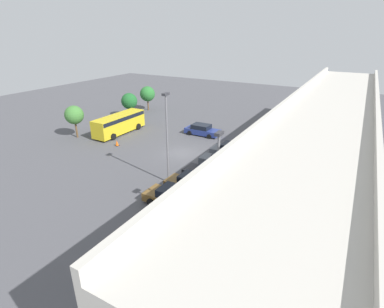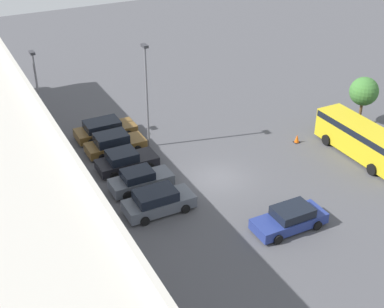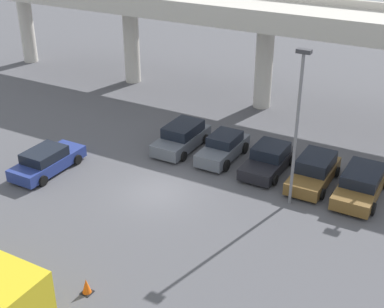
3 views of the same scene
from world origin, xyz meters
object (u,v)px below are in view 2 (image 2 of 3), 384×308
parked_car_4 (114,143)px  tree_front_right (364,91)px  lamp_post_mid_lot (38,90)px  parked_car_5 (105,129)px  lamp_post_near_aisle (147,89)px  traffic_cone (297,139)px  parked_car_3 (126,161)px  parked_car_0 (290,219)px  parked_car_2 (140,180)px  shuttle_bus (362,138)px  parked_car_1 (158,201)px

parked_car_4 → tree_front_right: 20.84m
tree_front_right → lamp_post_mid_lot: bearing=69.0°
parked_car_5 → lamp_post_near_aisle: (-3.03, -2.57, 4.11)m
parked_car_5 → lamp_post_near_aisle: lamp_post_near_aisle is taller
lamp_post_near_aisle → traffic_cone: (-4.84, -10.72, -4.50)m
parked_car_3 → traffic_cone: bearing=-10.3°
parked_car_0 → traffic_cone: bearing=-129.2°
parked_car_4 → parked_car_0: bearing=-65.7°
parked_car_5 → lamp_post_near_aisle: bearing=-49.7°
parked_car_2 → parked_car_3: 2.98m
parked_car_2 → shuttle_bus: 16.99m
parked_car_2 → parked_car_0: bearing=-51.5°
traffic_cone → parked_car_1: bearing=104.1°
parked_car_3 → tree_front_right: 20.50m
shuttle_bus → lamp_post_mid_lot: (13.45, 20.75, 2.89)m
parked_car_1 → parked_car_2: bearing=90.5°
parked_car_0 → parked_car_4: 15.33m
parked_car_1 → parked_car_3: 5.89m
parked_car_3 → parked_car_4: (2.79, -0.14, 0.05)m
traffic_cone → lamp_post_mid_lot: bearing=61.6°
parked_car_3 → tree_front_right: tree_front_right is taller
parked_car_3 → shuttle_bus: bearing=-20.9°
lamp_post_mid_lot → traffic_cone: 20.58m
parked_car_0 → tree_front_right: (8.95, -13.79, 2.34)m
parked_car_2 → shuttle_bus: bearing=-11.4°
parked_car_1 → shuttle_bus: bearing=-1.5°
shuttle_bus → traffic_cone: bearing=-142.2°
parked_car_5 → parked_car_1: bearing=-91.7°
parked_car_0 → tree_front_right: bearing=-147.0°
parked_car_5 → parked_car_4: bearing=-93.1°
parked_car_5 → tree_front_right: 21.50m
tree_front_right → lamp_post_near_aisle: bearing=75.2°
parked_car_5 → parked_car_3: bearing=-93.0°
parked_car_0 → lamp_post_near_aisle: (13.56, 3.59, 4.16)m
lamp_post_mid_lot → traffic_cone: size_ratio=10.60×
parked_car_5 → lamp_post_near_aisle: 5.72m
lamp_post_near_aisle → parked_car_2: bearing=151.4°
traffic_cone → parked_car_4: bearing=68.7°
parked_car_3 → parked_car_5: bearing=87.0°
parked_car_2 → parked_car_5: bearing=87.6°
parked_car_0 → tree_front_right: 16.61m
parked_car_3 → parked_car_2: bearing=-91.3°
lamp_post_mid_lot → traffic_cone: bearing=-118.4°
parked_car_4 → parked_car_5: (2.63, -0.14, -0.01)m
parked_car_1 → lamp_post_near_aisle: bearing=70.7°
parked_car_3 → parked_car_4: 2.79m
tree_front_right → traffic_cone: (-0.23, 6.67, -2.68)m
parked_car_3 → lamp_post_mid_lot: lamp_post_mid_lot is taller
parked_car_0 → traffic_cone: (8.72, -7.12, -0.34)m
parked_car_0 → traffic_cone: size_ratio=6.74×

